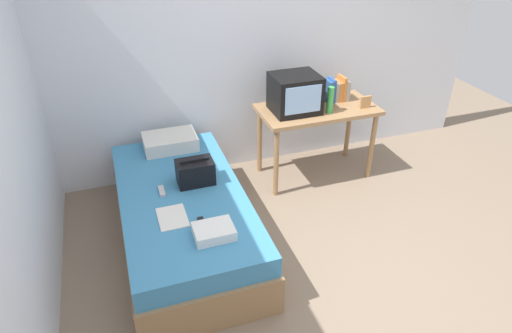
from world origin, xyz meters
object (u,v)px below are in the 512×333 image
at_px(water_bottle, 330,100).
at_px(remote_silver, 162,191).
at_px(magazine, 172,217).
at_px(tv, 295,93).
at_px(bed, 184,218).
at_px(handbag, 195,172).
at_px(folded_towel, 214,231).
at_px(desk, 317,117).
at_px(remote_dark, 202,224).
at_px(book_row, 336,90).
at_px(picture_frame, 365,102).
at_px(pillow, 170,142).

xyz_separation_m(water_bottle, remote_silver, (-1.70, -0.45, -0.38)).
bearing_deg(magazine, tv, 34.66).
xyz_separation_m(bed, handbag, (0.14, 0.11, 0.35)).
distance_m(water_bottle, folded_towel, 1.85).
xyz_separation_m(desk, remote_dark, (-1.43, -1.10, -0.15)).
bearing_deg(tv, book_row, 12.48).
bearing_deg(picture_frame, remote_silver, -168.32).
distance_m(tv, folded_towel, 1.73).
distance_m(tv, remote_dark, 1.67).
bearing_deg(water_bottle, picture_frame, -3.54).
distance_m(tv, book_row, 0.52).
xyz_separation_m(desk, magazine, (-1.62, -0.94, -0.16)).
height_order(tv, magazine, tv).
bearing_deg(tv, water_bottle, -23.79).
bearing_deg(remote_silver, tv, 22.87).
bearing_deg(handbag, picture_frame, 11.87).
relative_size(tv, remote_dark, 2.82).
height_order(picture_frame, remote_dark, picture_frame).
xyz_separation_m(book_row, picture_frame, (0.18, -0.27, -0.05)).
bearing_deg(remote_dark, desk, 37.63).
bearing_deg(picture_frame, water_bottle, 176.46).
relative_size(handbag, remote_dark, 1.92).
height_order(tv, book_row, tv).
height_order(picture_frame, pillow, picture_frame).
bearing_deg(remote_silver, picture_frame, 11.68).
height_order(pillow, remote_dark, pillow).
distance_m(book_row, remote_dark, 2.10).
distance_m(handbag, remote_dark, 0.58).
xyz_separation_m(tv, picture_frame, (0.68, -0.16, -0.12)).
height_order(water_bottle, book_row, water_bottle).
relative_size(remote_silver, folded_towel, 0.51).
height_order(bed, remote_dark, remote_dark).
relative_size(tv, handbag, 1.47).
distance_m(desk, remote_silver, 1.75).
xyz_separation_m(water_bottle, book_row, (0.20, 0.25, -0.02)).
xyz_separation_m(remote_silver, folded_towel, (0.26, -0.66, 0.03)).
xyz_separation_m(pillow, folded_towel, (0.07, -1.38, -0.03)).
bearing_deg(pillow, desk, -5.43).
distance_m(pillow, handbag, 0.68).
xyz_separation_m(bed, tv, (1.24, 0.64, 0.69)).
distance_m(magazine, remote_dark, 0.25).
bearing_deg(pillow, tv, -6.43).
bearing_deg(remote_dark, remote_silver, 112.20).
distance_m(desk, remote_dark, 1.81).
bearing_deg(folded_towel, water_bottle, 37.76).
xyz_separation_m(desk, remote_silver, (-1.64, -0.58, -0.15)).
bearing_deg(remote_dark, picture_frame, 26.95).
distance_m(bed, remote_dark, 0.54).
distance_m(bed, picture_frame, 2.07).
xyz_separation_m(handbag, folded_towel, (-0.03, -0.71, -0.06)).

